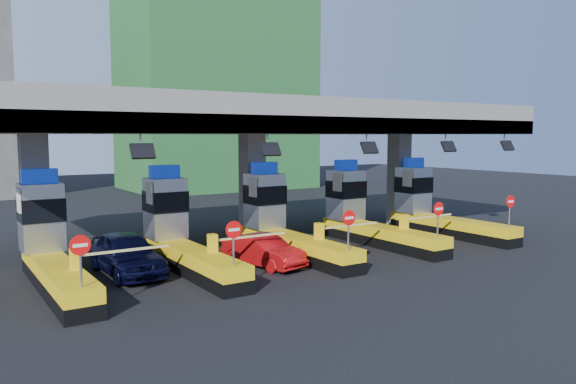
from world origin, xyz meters
TOP-DOWN VIEW (x-y plane):
  - ground at (0.00, 0.00)m, footprint 120.00×120.00m
  - toll_canopy at (0.00, 2.87)m, footprint 28.00×12.09m
  - toll_lane_far_left at (-10.00, 0.28)m, footprint 4.43×8.00m
  - toll_lane_left at (-5.00, 0.28)m, footprint 4.43×8.00m
  - toll_lane_center at (0.00, 0.28)m, footprint 4.43×8.00m
  - toll_lane_right at (5.00, 0.28)m, footprint 4.43×8.00m
  - toll_lane_far_right at (10.00, 0.28)m, footprint 4.43×8.00m
  - bg_building_scaffold at (12.00, 32.00)m, footprint 18.00×12.00m
  - van at (-7.21, 0.19)m, footprint 2.06×4.91m
  - red_car at (-2.04, -1.54)m, footprint 2.21×4.18m

SIDE VIEW (x-z plane):
  - ground at x=0.00m, z-range 0.00..0.00m
  - red_car at x=-2.04m, z-range 0.00..1.31m
  - van at x=-7.21m, z-range 0.00..1.66m
  - toll_lane_far_left at x=-10.00m, z-range -0.68..3.47m
  - toll_lane_left at x=-5.00m, z-range -0.68..3.47m
  - toll_lane_center at x=0.00m, z-range -0.68..3.47m
  - toll_lane_right at x=5.00m, z-range -0.68..3.47m
  - toll_lane_far_right at x=10.00m, z-range -0.68..3.47m
  - toll_canopy at x=0.00m, z-range 2.63..9.63m
  - bg_building_scaffold at x=12.00m, z-range 0.00..28.00m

